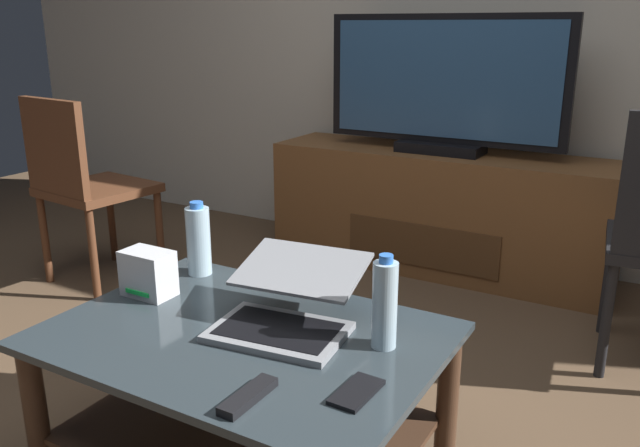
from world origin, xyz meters
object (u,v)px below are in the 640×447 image
(coffee_table, at_px, (245,379))
(television, at_px, (444,88))
(router_box, at_px, (148,273))
(water_bottle_far, at_px, (198,240))
(media_cabinet, at_px, (438,211))
(laptop, at_px, (288,306))
(side_chair, at_px, (82,181))
(water_bottle_near, at_px, (385,304))
(cell_phone, at_px, (357,392))
(tv_remote, at_px, (248,396))

(coffee_table, relative_size, television, 0.85)
(router_box, relative_size, water_bottle_far, 0.62)
(coffee_table, distance_m, router_box, 0.44)
(media_cabinet, relative_size, laptop, 4.13)
(router_box, bearing_deg, media_cabinet, 81.68)
(media_cabinet, height_order, television, television)
(side_chair, relative_size, water_bottle_far, 3.79)
(water_bottle_far, bearing_deg, water_bottle_near, -12.35)
(water_bottle_near, height_order, water_bottle_far, water_bottle_near)
(cell_phone, bearing_deg, water_bottle_far, 155.09)
(tv_remote, bearing_deg, water_bottle_near, 68.84)
(laptop, xyz_separation_m, tv_remote, (0.12, -0.34, -0.05))
(water_bottle_near, bearing_deg, coffee_table, -162.40)
(side_chair, bearing_deg, water_bottle_near, -19.79)
(television, height_order, laptop, television)
(media_cabinet, bearing_deg, cell_phone, -75.21)
(side_chair, xyz_separation_m, cell_phone, (1.87, -0.88, -0.06))
(television, xyz_separation_m, water_bottle_far, (-0.24, -1.53, -0.36))
(water_bottle_near, bearing_deg, television, 105.58)
(media_cabinet, relative_size, water_bottle_near, 7.12)
(television, xyz_separation_m, tv_remote, (0.32, -2.04, -0.46))
(side_chair, bearing_deg, tv_remote, -31.24)
(tv_remote, bearing_deg, media_cabinet, 99.69)
(coffee_table, xyz_separation_m, cell_phone, (0.39, -0.12, 0.14))
(media_cabinet, bearing_deg, router_box, -98.32)
(router_box, height_order, water_bottle_near, water_bottle_near)
(television, height_order, cell_phone, television)
(media_cabinet, height_order, cell_phone, media_cabinet)
(television, relative_size, cell_phone, 8.40)
(coffee_table, height_order, router_box, router_box)
(water_bottle_far, xyz_separation_m, cell_phone, (0.75, -0.38, -0.11))
(coffee_table, height_order, cell_phone, cell_phone)
(router_box, bearing_deg, side_chair, 147.21)
(side_chair, bearing_deg, laptop, -23.53)
(media_cabinet, bearing_deg, laptop, -83.19)
(media_cabinet, xyz_separation_m, water_bottle_near, (0.47, -1.70, 0.25))
(television, relative_size, router_box, 7.99)
(media_cabinet, relative_size, tv_remote, 10.62)
(laptop, distance_m, tv_remote, 0.36)
(laptop, distance_m, water_bottle_far, 0.48)
(television, xyz_separation_m, router_box, (-0.26, -1.73, -0.40))
(router_box, xyz_separation_m, cell_phone, (0.77, -0.17, -0.06))
(media_cabinet, distance_m, tv_remote, 2.10)
(laptop, bearing_deg, water_bottle_near, 5.20)
(television, xyz_separation_m, side_chair, (-1.36, -1.03, -0.40))
(tv_remote, bearing_deg, water_bottle_far, 138.24)
(media_cabinet, height_order, water_bottle_near, water_bottle_near)
(water_bottle_near, bearing_deg, side_chair, 160.21)
(coffee_table, bearing_deg, water_bottle_near, 17.60)
(coffee_table, relative_size, water_bottle_near, 4.20)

